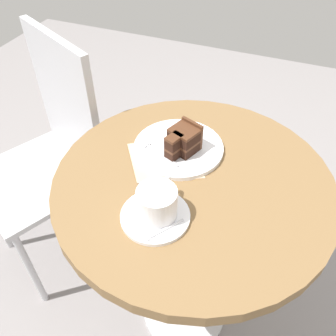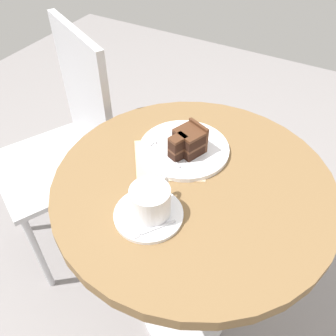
# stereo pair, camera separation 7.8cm
# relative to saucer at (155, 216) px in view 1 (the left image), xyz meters

# --- Properties ---
(ground_plane) EXTENTS (4.40, 4.40, 0.01)m
(ground_plane) POSITION_rel_saucer_xyz_m (0.14, -0.04, -0.73)
(ground_plane) COLOR gray
(ground_plane) RESTS_ON ground
(cafe_table) EXTENTS (0.68, 0.68, 0.72)m
(cafe_table) POSITION_rel_saucer_xyz_m (0.14, -0.04, -0.13)
(cafe_table) COLOR brown
(cafe_table) RESTS_ON ground
(saucer) EXTENTS (0.15, 0.15, 0.01)m
(saucer) POSITION_rel_saucer_xyz_m (0.00, 0.00, 0.00)
(saucer) COLOR white
(saucer) RESTS_ON cafe_table
(coffee_cup) EXTENTS (0.12, 0.09, 0.07)m
(coffee_cup) POSITION_rel_saucer_xyz_m (0.01, -0.00, 0.04)
(coffee_cup) COLOR white
(coffee_cup) RESTS_ON saucer
(teaspoon) EXTENTS (0.08, 0.06, 0.00)m
(teaspoon) POSITION_rel_saucer_xyz_m (-0.04, -0.02, 0.01)
(teaspoon) COLOR silver
(teaspoon) RESTS_ON saucer
(cake_plate) EXTENTS (0.23, 0.23, 0.01)m
(cake_plate) POSITION_rel_saucer_xyz_m (0.23, 0.03, 0.00)
(cake_plate) COLOR white
(cake_plate) RESTS_ON cafe_table
(cake_slice) EXTENTS (0.10, 0.08, 0.07)m
(cake_slice) POSITION_rel_saucer_xyz_m (0.22, 0.02, 0.04)
(cake_slice) COLOR black
(cake_slice) RESTS_ON cake_plate
(fork) EXTENTS (0.07, 0.14, 0.00)m
(fork) POSITION_rel_saucer_xyz_m (0.19, 0.09, 0.01)
(fork) COLOR silver
(fork) RESTS_ON cake_plate
(napkin) EXTENTS (0.22, 0.23, 0.00)m
(napkin) POSITION_rel_saucer_xyz_m (0.18, 0.05, -0.00)
(napkin) COLOR tan
(napkin) RESTS_ON cafe_table
(cafe_chair) EXTENTS (0.51, 0.51, 0.91)m
(cafe_chair) POSITION_rel_saucer_xyz_m (0.28, 0.51, -0.19)
(cafe_chair) COLOR #BCBCC1
(cafe_chair) RESTS_ON ground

